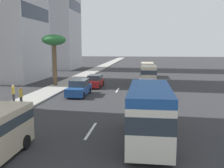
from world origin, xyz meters
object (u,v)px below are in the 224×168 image
(van_sixth, at_px, (147,69))
(pedestrian_mid_block, at_px, (13,93))
(car_lead, at_px, (147,87))
(car_fifth, at_px, (79,88))
(pedestrian_near_lamp, at_px, (21,96))
(car_second, at_px, (95,81))
(minibus_seventh, at_px, (150,112))
(palm_tree, at_px, (54,43))
(van_fourth, at_px, (148,74))

(van_sixth, relative_size, pedestrian_mid_block, 3.10)
(car_lead, relative_size, car_fifth, 1.01)
(car_lead, height_order, pedestrian_near_lamp, pedestrian_near_lamp)
(car_second, bearing_deg, car_lead, 55.00)
(van_sixth, height_order, minibus_seventh, minibus_seventh)
(van_sixth, distance_m, pedestrian_near_lamp, 26.29)
(van_sixth, bearing_deg, pedestrian_mid_block, 152.36)
(pedestrian_mid_block, relative_size, palm_tree, 0.25)
(van_fourth, relative_size, van_sixth, 1.06)
(car_second, bearing_deg, van_fourth, 113.57)
(car_lead, relative_size, pedestrian_mid_block, 2.85)
(pedestrian_mid_block, bearing_deg, minibus_seventh, 39.25)
(minibus_seventh, bearing_deg, pedestrian_mid_block, 56.87)
(pedestrian_near_lamp, bearing_deg, minibus_seventh, -168.10)
(van_sixth, bearing_deg, pedestrian_near_lamp, 156.45)
(car_fifth, bearing_deg, van_fourth, 140.19)
(van_fourth, bearing_deg, car_fifth, 140.19)
(car_second, relative_size, palm_tree, 0.66)
(car_second, distance_m, palm_tree, 7.19)
(van_sixth, relative_size, minibus_seventh, 0.80)
(minibus_seventh, bearing_deg, van_fourth, -0.38)
(car_lead, xyz_separation_m, pedestrian_mid_block, (-6.15, 11.84, 0.23))
(minibus_seventh, relative_size, pedestrian_near_lamp, 3.76)
(car_fifth, height_order, palm_tree, palm_tree)
(car_lead, height_order, van_fourth, van_fourth)
(pedestrian_mid_block, xyz_separation_m, palm_tree, (10.73, -0.00, 4.57))
(car_lead, xyz_separation_m, van_fourth, (7.55, -0.21, 0.65))
(minibus_seventh, distance_m, palm_tree, 22.36)
(car_fifth, bearing_deg, pedestrian_near_lamp, -27.90)
(pedestrian_near_lamp, distance_m, palm_tree, 13.00)
(car_lead, distance_m, minibus_seventh, 13.95)
(car_lead, distance_m, palm_tree, 13.57)
(car_fifth, distance_m, pedestrian_mid_block, 6.82)
(car_lead, height_order, van_sixth, van_sixth)
(car_second, height_order, van_fourth, van_fourth)
(pedestrian_near_lamp, bearing_deg, van_fourth, -81.96)
(van_fourth, height_order, van_sixth, van_fourth)
(car_lead, relative_size, palm_tree, 0.71)
(minibus_seventh, xyz_separation_m, pedestrian_mid_block, (7.77, 11.91, -0.61))
(van_fourth, xyz_separation_m, pedestrian_mid_block, (-13.70, 12.05, -0.42))
(pedestrian_near_lamp, distance_m, pedestrian_mid_block, 1.96)
(car_lead, relative_size, minibus_seventh, 0.74)
(van_fourth, relative_size, car_fifth, 1.16)
(car_second, bearing_deg, van_sixth, 151.07)
(van_fourth, height_order, minibus_seventh, minibus_seventh)
(car_lead, relative_size, van_sixth, 0.92)
(van_sixth, distance_m, pedestrian_mid_block, 25.67)
(minibus_seventh, bearing_deg, car_second, 19.71)
(car_fifth, bearing_deg, pedestrian_mid_block, -43.91)
(palm_tree, bearing_deg, pedestrian_near_lamp, -173.39)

